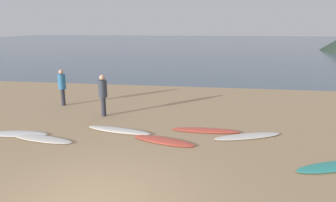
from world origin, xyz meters
TOP-DOWN VIEW (x-y plane):
  - ground_plane at (0.00, 10.00)m, footprint 120.00×120.00m
  - ocean_water at (0.00, 63.17)m, footprint 140.00×100.00m
  - surfboard_0 at (-4.10, 3.75)m, footprint 2.12×0.80m
  - surfboard_1 at (-3.06, 3.47)m, footprint 2.43×0.96m
  - surfboard_2 at (-0.81, 4.64)m, footprint 2.49×0.97m
  - surfboard_3 at (0.92, 3.92)m, footprint 2.22×1.16m
  - surfboard_4 at (2.22, 5.13)m, footprint 2.41×0.55m
  - surfboard_5 at (3.61, 4.75)m, footprint 2.41×1.41m
  - surfboard_6 at (5.65, 2.80)m, footprint 2.32×1.45m
  - person_0 at (-2.01, 6.39)m, footprint 0.35×0.35m
  - person_1 at (-4.49, 7.76)m, footprint 0.34×0.34m

SIDE VIEW (x-z plane):
  - ground_plane at x=0.00m, z-range -0.20..0.00m
  - ocean_water at x=0.00m, z-range 0.00..0.00m
  - surfboard_1 at x=-3.06m, z-range 0.00..0.08m
  - surfboard_5 at x=3.61m, z-range 0.00..0.08m
  - surfboard_6 at x=5.65m, z-range 0.00..0.08m
  - surfboard_0 at x=-4.10m, z-range 0.00..0.08m
  - surfboard_3 at x=0.92m, z-range 0.00..0.08m
  - surfboard_4 at x=2.22m, z-range 0.00..0.09m
  - surfboard_2 at x=-0.81m, z-range 0.00..0.10m
  - person_1 at x=-4.49m, z-range 0.15..1.83m
  - person_0 at x=-2.01m, z-range 0.15..1.87m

